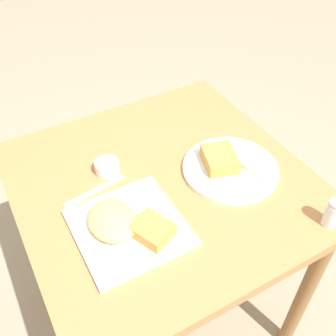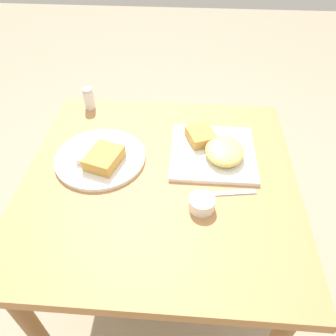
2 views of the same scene
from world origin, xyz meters
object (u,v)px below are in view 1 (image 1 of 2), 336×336
object	(u,v)px
plate_square_near	(126,225)
sauce_ramekin	(107,167)
butter_knife	(95,191)
plate_oval_far	(229,166)
salt_shaker	(332,215)

from	to	relation	value
plate_square_near	sauce_ramekin	distance (m)	0.23
butter_knife	sauce_ramekin	bearing A→B (deg)	33.54
plate_oval_far	salt_shaker	xyz separation A→B (m)	(0.30, 0.11, 0.02)
plate_square_near	plate_oval_far	xyz separation A→B (m)	(-0.06, 0.37, -0.01)
plate_square_near	salt_shaker	world-z (taller)	salt_shaker
plate_oval_far	plate_square_near	bearing A→B (deg)	-81.24
plate_square_near	butter_knife	bearing A→B (deg)	-173.58
plate_oval_far	sauce_ramekin	distance (m)	0.37
salt_shaker	butter_knife	xyz separation A→B (m)	(-0.42, -0.50, -0.03)
plate_oval_far	butter_knife	bearing A→B (deg)	-106.49
plate_square_near	sauce_ramekin	bearing A→B (deg)	169.04
plate_oval_far	sauce_ramekin	xyz separation A→B (m)	(-0.17, -0.33, 0.00)
plate_square_near	plate_oval_far	world-z (taller)	plate_square_near
plate_oval_far	sauce_ramekin	world-z (taller)	plate_oval_far
plate_oval_far	salt_shaker	world-z (taller)	salt_shaker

